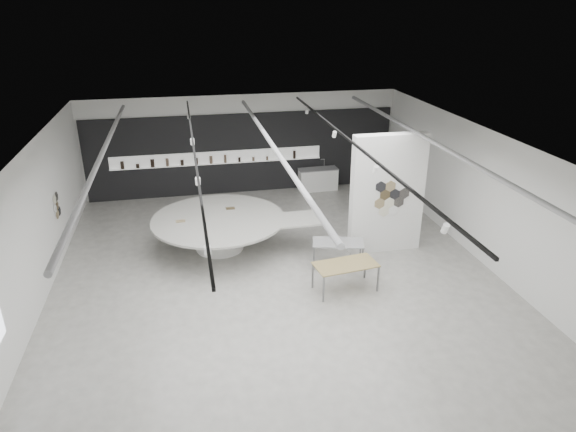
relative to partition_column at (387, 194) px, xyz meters
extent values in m
cube|color=#ADABA3|center=(-3.50, -1.00, -1.80)|extent=(12.00, 14.00, 0.01)
cube|color=silver|center=(-3.50, -1.00, 2.01)|extent=(12.00, 14.00, 0.01)
cube|color=white|center=(-3.50, 6.01, 0.10)|extent=(12.00, 0.01, 3.80)
cube|color=white|center=(-3.50, -8.00, 0.10)|extent=(12.00, 0.01, 3.80)
cube|color=white|center=(2.50, -1.00, 0.10)|extent=(0.01, 14.00, 3.80)
cube|color=white|center=(-9.51, -1.00, 0.10)|extent=(0.01, 14.00, 3.80)
cylinder|color=#939396|center=(-7.70, -0.50, 1.82)|extent=(0.12, 12.00, 0.12)
cylinder|color=#939396|center=(-3.50, -0.50, 1.82)|extent=(0.12, 12.00, 0.12)
cylinder|color=#939396|center=(0.70, -0.50, 1.82)|extent=(0.12, 12.00, 0.12)
cube|color=black|center=(-5.50, -1.00, 1.90)|extent=(0.05, 13.00, 0.06)
cylinder|color=white|center=(-5.50, -6.00, 1.72)|extent=(0.11, 0.18, 0.21)
cylinder|color=white|center=(-5.50, -2.70, 1.72)|extent=(0.11, 0.18, 0.21)
cylinder|color=white|center=(-5.50, 0.60, 1.72)|extent=(0.11, 0.18, 0.21)
cylinder|color=white|center=(-5.50, 3.90, 1.72)|extent=(0.11, 0.18, 0.21)
cube|color=black|center=(-1.50, -1.00, 1.90)|extent=(0.05, 13.00, 0.06)
cylinder|color=white|center=(-1.50, -6.00, 1.72)|extent=(0.11, 0.18, 0.21)
cylinder|color=white|center=(-1.50, -2.70, 1.72)|extent=(0.11, 0.18, 0.21)
cylinder|color=white|center=(-1.50, 0.60, 1.72)|extent=(0.11, 0.18, 0.21)
cylinder|color=white|center=(-1.50, 3.90, 1.72)|extent=(0.11, 0.18, 0.21)
cylinder|color=#8A7854|center=(-9.47, 1.50, -0.45)|extent=(0.03, 0.28, 0.28)
cylinder|color=black|center=(-9.47, 1.76, -0.45)|extent=(0.03, 0.28, 0.28)
cylinder|color=#4C3E26|center=(-9.47, 1.63, -0.22)|extent=(0.03, 0.28, 0.28)
cylinder|color=white|center=(-9.47, 1.37, -0.22)|extent=(0.03, 0.28, 0.28)
cylinder|color=beige|center=(-9.47, 1.50, 0.01)|extent=(0.03, 0.28, 0.28)
cylinder|color=black|center=(-9.47, 1.76, 0.01)|extent=(0.03, 0.28, 0.28)
cube|color=black|center=(-3.50, 5.94, -0.25)|extent=(11.80, 0.10, 3.10)
cube|color=white|center=(-4.50, 5.87, -0.32)|extent=(8.00, 0.06, 0.46)
cube|color=white|center=(-4.50, 5.81, -0.54)|extent=(8.00, 0.18, 0.02)
cylinder|color=black|center=(-8.03, 5.81, -0.39)|extent=(0.13, 0.13, 0.29)
cylinder|color=black|center=(-7.49, 5.81, -0.46)|extent=(0.13, 0.13, 0.15)
cylinder|color=black|center=(-6.94, 5.81, -0.38)|extent=(0.14, 0.14, 0.30)
cylinder|color=brown|center=(-6.40, 5.81, -0.39)|extent=(0.12, 0.12, 0.29)
cylinder|color=black|center=(-5.86, 5.81, -0.43)|extent=(0.12, 0.12, 0.21)
cylinder|color=black|center=(-5.31, 5.81, -0.41)|extent=(0.10, 0.10, 0.25)
cylinder|color=brown|center=(-4.77, 5.81, -0.38)|extent=(0.12, 0.12, 0.30)
cylinder|color=brown|center=(-4.23, 5.81, -0.38)|extent=(0.10, 0.10, 0.31)
cylinder|color=black|center=(-3.69, 5.81, -0.45)|extent=(0.09, 0.09, 0.17)
cylinder|color=brown|center=(-3.14, 5.81, -0.45)|extent=(0.10, 0.10, 0.16)
cylinder|color=brown|center=(-2.60, 5.81, -0.46)|extent=(0.09, 0.09, 0.15)
cylinder|color=black|center=(-2.06, 5.81, -0.43)|extent=(0.09, 0.09, 0.21)
cylinder|color=black|center=(-1.51, 5.81, -0.38)|extent=(0.11, 0.11, 0.31)
cube|color=white|center=(0.00, 0.00, 0.00)|extent=(2.20, 0.35, 3.60)
cylinder|color=beige|center=(0.00, -0.19, -0.20)|extent=(0.34, 0.03, 0.34)
cylinder|color=black|center=(0.30, -0.19, -0.20)|extent=(0.34, 0.03, 0.34)
cylinder|color=#8A7854|center=(-0.30, -0.19, -0.20)|extent=(0.34, 0.03, 0.34)
cylinder|color=black|center=(0.15, -0.19, 0.06)|extent=(0.34, 0.03, 0.34)
cylinder|color=#4C3E26|center=(-0.15, -0.19, 0.06)|extent=(0.34, 0.03, 0.34)
cylinder|color=white|center=(0.15, -0.19, -0.46)|extent=(0.34, 0.03, 0.34)
cylinder|color=beige|center=(-0.15, -0.19, -0.46)|extent=(0.34, 0.03, 0.34)
cylinder|color=black|center=(0.45, -0.19, 0.06)|extent=(0.34, 0.03, 0.34)
cylinder|color=#8A7854|center=(0.00, -0.19, 0.32)|extent=(0.34, 0.03, 0.34)
cylinder|color=black|center=(-0.30, -0.19, 0.32)|extent=(0.34, 0.03, 0.34)
cylinder|color=white|center=(-4.90, 1.07, -1.33)|extent=(1.48, 1.48, 0.95)
cylinder|color=#A7A69E|center=(-4.90, 1.07, -0.82)|extent=(4.10, 4.10, 0.07)
cube|color=#A7A69E|center=(-2.66, 0.56, -0.81)|extent=(1.81, 1.15, 0.06)
cube|color=#8A7854|center=(-6.01, 1.05, -0.78)|extent=(0.28, 0.21, 0.01)
cube|color=#4C3E26|center=(-4.47, 1.75, -0.78)|extent=(0.28, 0.21, 0.01)
cube|color=#94804C|center=(-1.87, -2.03, -1.05)|extent=(1.72, 1.02, 0.03)
cube|color=slate|center=(-2.58, -2.50, -1.43)|extent=(0.05, 0.05, 0.73)
cube|color=slate|center=(-2.68, -1.77, -1.43)|extent=(0.05, 0.05, 0.73)
cube|color=slate|center=(-1.06, -2.29, -1.43)|extent=(0.05, 0.05, 0.73)
cube|color=slate|center=(-1.15, -1.56, -1.43)|extent=(0.05, 0.05, 0.73)
cube|color=gray|center=(-1.67, -0.69, -1.08)|extent=(1.57, 1.05, 0.03)
cube|color=slate|center=(-2.40, -0.83, -1.45)|extent=(0.05, 0.05, 0.71)
cube|color=slate|center=(-2.24, -0.22, -1.45)|extent=(0.05, 0.05, 0.71)
cube|color=slate|center=(-1.09, -1.17, -1.45)|extent=(0.05, 0.05, 0.71)
cube|color=slate|center=(-0.94, -0.56, -1.45)|extent=(0.05, 0.05, 0.71)
cube|color=white|center=(-0.61, 5.51, -1.37)|extent=(1.53, 0.61, 0.85)
cube|color=gray|center=(-0.61, 5.51, -0.93)|extent=(1.57, 0.65, 0.03)
cylinder|color=silver|center=(-0.33, 5.66, -0.75)|extent=(0.02, 0.02, 0.34)
cylinder|color=silver|center=(-0.41, 5.66, -0.59)|extent=(0.15, 0.03, 0.02)
camera|label=1|loc=(-5.72, -13.19, 5.33)|focal=32.00mm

